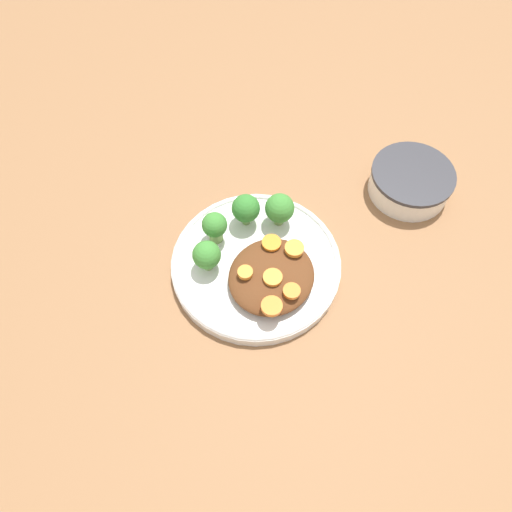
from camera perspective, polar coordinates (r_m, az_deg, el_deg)
The scene contains 14 objects.
ground_plane at distance 0.70m, azimuth 0.00°, elevation -1.33°, with size 4.00×4.00×0.00m, color #8C603D.
plate at distance 0.69m, azimuth 0.00°, elevation -0.88°, with size 0.24×0.24×0.02m.
dip_bowl at distance 0.80m, azimuth 17.28°, elevation 8.25°, with size 0.12×0.12×0.04m.
stew_mound at distance 0.66m, azimuth 1.77°, elevation -2.31°, with size 0.12×0.11×0.03m, color #5B3319.
broccoli_floret_0 at distance 0.69m, azimuth -4.90°, elevation 3.20°, with size 0.04×0.04×0.05m.
broccoli_floret_1 at distance 0.70m, azimuth -1.17°, elevation 5.43°, with size 0.04×0.04×0.05m.
broccoli_floret_2 at distance 0.70m, azimuth 2.72°, elevation 5.43°, with size 0.04×0.04×0.05m.
broccoli_floret_3 at distance 0.66m, azimuth -5.66°, elevation 0.07°, with size 0.04×0.04×0.05m.
carrot_slice_0 at distance 0.64m, azimuth 4.10°, elevation -4.01°, with size 0.02×0.02×0.01m, color orange.
carrot_slice_1 at distance 0.65m, azimuth -1.24°, elevation -1.89°, with size 0.02×0.02×0.01m, color orange.
carrot_slice_2 at distance 0.67m, azimuth 1.78°, elevation 1.54°, with size 0.03×0.03×0.00m, color orange.
carrot_slice_3 at distance 0.65m, azimuth 1.92°, elevation -2.46°, with size 0.03×0.03×0.01m, color orange.
carrot_slice_4 at distance 0.67m, azimuth 4.40°, elevation 0.87°, with size 0.03×0.03×0.01m, color orange.
carrot_slice_5 at distance 0.63m, azimuth 1.81°, elevation -5.76°, with size 0.03×0.03×0.01m, color orange.
Camera 1 is at (0.29, 0.19, 0.61)m, focal length 35.00 mm.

